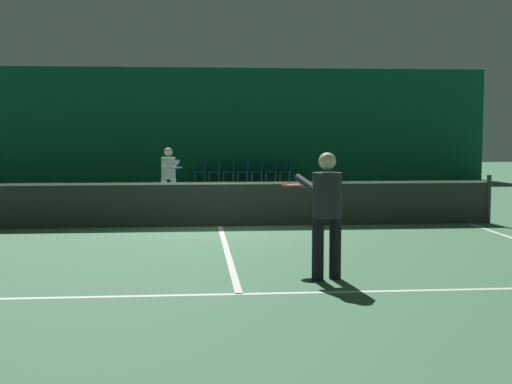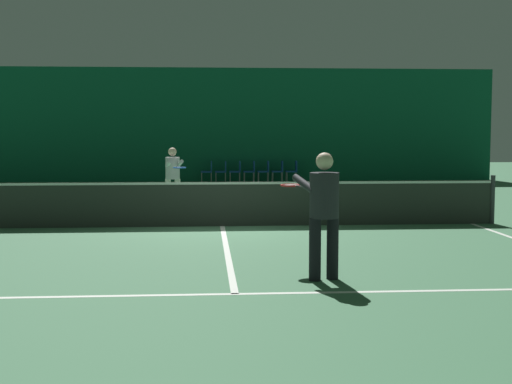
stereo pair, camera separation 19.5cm
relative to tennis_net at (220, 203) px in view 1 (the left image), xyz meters
name	(u,v)px [view 1 (the left image)]	position (x,y,z in m)	size (l,w,h in m)	color
ground_plane	(220,226)	(0.00, 0.00, -0.51)	(60.00, 60.00, 0.00)	#3D704C
backdrop_curtain	(207,125)	(0.00, 13.76, 1.78)	(23.00, 0.12, 4.57)	#0F5138
court_line_baseline_far	(208,185)	(0.00, 11.90, -0.51)	(11.00, 0.10, 0.00)	silver
court_line_service_far	(212,198)	(0.00, 6.40, -0.51)	(8.25, 0.10, 0.00)	silver
court_line_service_near	(239,294)	(0.00, -6.40, -0.51)	(8.25, 0.10, 0.00)	silver
court_line_sideline_right	(468,223)	(5.50, 0.00, -0.51)	(0.10, 23.80, 0.00)	silver
court_line_centre	(220,226)	(0.00, 0.00, -0.51)	(0.10, 12.80, 0.00)	silver
tennis_net	(220,203)	(0.00, 0.00, 0.00)	(12.00, 0.10, 1.07)	#2D332D
player_near	(325,206)	(1.24, -5.59, 0.51)	(0.80, 1.43, 1.75)	black
player_far	(169,173)	(-1.20, 3.47, 0.43)	(0.63, 1.37, 1.61)	beige
courtside_chair_0	(202,170)	(-0.22, 13.21, -0.03)	(0.44, 0.44, 0.84)	#99999E
courtside_chair_1	(216,170)	(0.34, 13.21, -0.03)	(0.44, 0.44, 0.84)	#99999E
courtside_chair_2	(230,170)	(0.91, 13.21, -0.03)	(0.44, 0.44, 0.84)	#99999E
courtside_chair_3	(244,170)	(1.48, 13.21, -0.03)	(0.44, 0.44, 0.84)	#99999E
courtside_chair_4	(258,170)	(2.04, 13.21, -0.03)	(0.44, 0.44, 0.84)	#99999E
courtside_chair_5	(272,170)	(2.61, 13.21, -0.03)	(0.44, 0.44, 0.84)	#99999E
courtside_chair_6	(286,170)	(3.18, 13.21, -0.03)	(0.44, 0.44, 0.84)	#99999E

